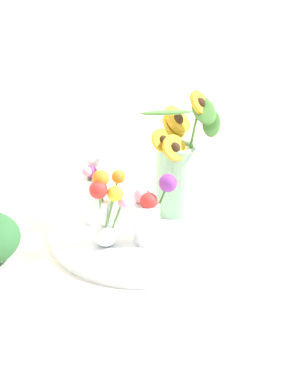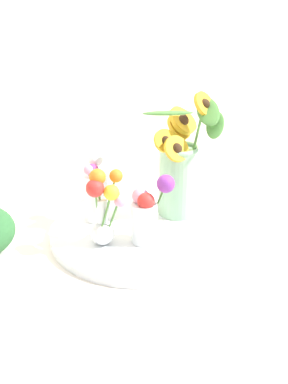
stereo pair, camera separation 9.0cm
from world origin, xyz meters
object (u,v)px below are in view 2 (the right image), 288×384
mason_jar_sunflowers (180,164)px  vase_small_center (147,212)px  vase_bulb_right (103,208)px  vase_small_back (96,192)px  serving_tray (144,231)px

mason_jar_sunflowers → vase_small_center: bearing=-160.5°
vase_bulb_right → vase_small_back: vase_bulb_right is taller
vase_small_back → serving_tray: bearing=-63.6°
serving_tray → vase_small_back: vase_small_back is taller
vase_small_center → serving_tray: bearing=53.4°
vase_small_center → vase_small_back: bearing=96.1°
vase_small_center → vase_bulb_right: 0.10m
mason_jar_sunflowers → vase_small_back: 0.24m
serving_tray → vase_small_center: 0.11m
serving_tray → mason_jar_sunflowers: bearing=2.9°
serving_tray → vase_bulb_right: 0.17m
mason_jar_sunflowers → vase_small_center: 0.20m
vase_bulb_right → vase_small_back: size_ratio=1.10×
serving_tray → mason_jar_sunflowers: mason_jar_sunflowers is taller
vase_bulb_right → vase_small_back: (0.07, 0.12, -0.02)m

